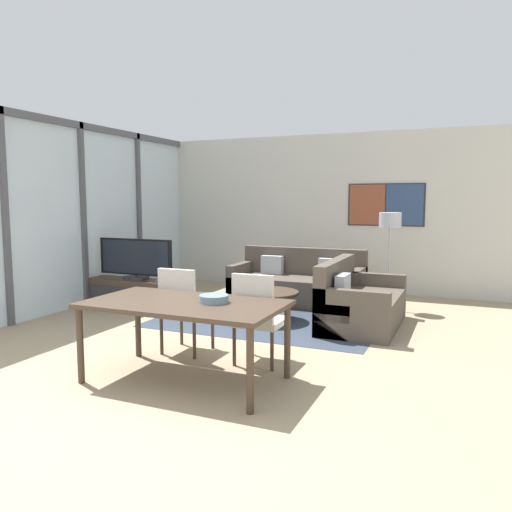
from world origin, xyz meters
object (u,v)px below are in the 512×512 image
object	(u,v)px
television	(135,259)
dining_chair_left	(183,306)
sofa_main	(298,285)
dining_table	(185,309)
sofa_side	(356,305)
floor_lamp	(390,229)
coffee_table	(268,298)
fruit_bowl	(214,298)
tv_console	(136,293)
dining_chair_centre	(258,314)

from	to	relation	value
television	dining_chair_left	size ratio (longest dim) A/B	1.39
sofa_main	dining_table	bearing A→B (deg)	-87.75
sofa_side	floor_lamp	size ratio (longest dim) A/B	1.08
sofa_side	floor_lamp	xyz separation A→B (m)	(0.23, 1.19, 0.94)
coffee_table	dining_chair_left	distance (m)	1.76
sofa_side	fruit_bowl	distance (m)	2.66
tv_console	floor_lamp	size ratio (longest dim) A/B	1.08
coffee_table	dining_chair_left	size ratio (longest dim) A/B	0.89
fruit_bowl	dining_chair_centre	bearing A→B (deg)	72.98
television	fruit_bowl	distance (m)	3.51
dining_chair_left	tv_console	bearing A→B (deg)	137.52
television	coffee_table	world-z (taller)	television
television	coffee_table	bearing A→B (deg)	-0.76
fruit_bowl	floor_lamp	xyz separation A→B (m)	(0.99, 3.70, 0.45)
sofa_main	fruit_bowl	size ratio (longest dim) A/B	7.77
coffee_table	dining_chair_centre	size ratio (longest dim) A/B	0.89
tv_console	television	distance (m)	0.53
dining_table	fruit_bowl	distance (m)	0.29
tv_console	dining_table	xyz separation A→B (m)	(2.34, -2.43, 0.45)
television	dining_table	bearing A→B (deg)	-46.02
dining_table	fruit_bowl	size ratio (longest dim) A/B	6.72
tv_console	sofa_side	xyz separation A→B (m)	(3.36, 0.15, 0.07)
sofa_side	dining_chair_centre	xyz separation A→B (m)	(-0.58, -1.93, 0.23)
floor_lamp	dining_chair_left	bearing A→B (deg)	-118.51
television	dining_table	size ratio (longest dim) A/B	0.72
tv_console	sofa_side	world-z (taller)	sofa_side
sofa_side	dining_table	bearing A→B (deg)	158.47
tv_console	fruit_bowl	size ratio (longest dim) A/B	5.92
tv_console	dining_chair_left	distance (m)	2.61
coffee_table	fruit_bowl	world-z (taller)	fruit_bowl
dining_table	floor_lamp	size ratio (longest dim) A/B	1.23
sofa_main	floor_lamp	world-z (taller)	floor_lamp
coffee_table	fruit_bowl	xyz separation A→B (m)	(0.40, -2.32, 0.46)
dining_chair_centre	sofa_side	bearing A→B (deg)	73.14
television	dining_chair_left	bearing A→B (deg)	-42.49
dining_table	floor_lamp	world-z (taller)	floor_lamp
sofa_side	coffee_table	size ratio (longest dim) A/B	1.91
sofa_main	fruit_bowl	distance (m)	3.67
sofa_side	dining_chair_left	world-z (taller)	dining_chair_left
dining_table	dining_chair_left	world-z (taller)	dining_chair_left
tv_console	dining_chair_left	world-z (taller)	dining_chair_left
tv_console	coffee_table	size ratio (longest dim) A/B	1.91
tv_console	sofa_main	distance (m)	2.54
sofa_main	dining_chair_centre	bearing A→B (deg)	-79.21
fruit_bowl	floor_lamp	world-z (taller)	floor_lamp
television	floor_lamp	bearing A→B (deg)	20.49
tv_console	television	world-z (taller)	television
dining_chair_left	fruit_bowl	xyz separation A→B (m)	(0.69, -0.60, 0.26)
television	coffee_table	distance (m)	2.24
dining_table	dining_chair_centre	bearing A→B (deg)	56.42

